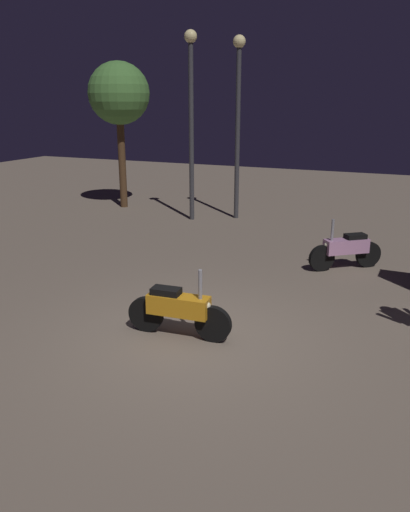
{
  "coord_description": "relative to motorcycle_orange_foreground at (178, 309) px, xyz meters",
  "views": [
    {
      "loc": [
        2.92,
        -6.27,
        3.45
      ],
      "look_at": [
        -0.24,
        0.98,
        1.0
      ],
      "focal_mm": 35.13,
      "sensor_mm": 36.0,
      "label": 1
    }
  ],
  "objects": [
    {
      "name": "streetlamp_near",
      "position": [
        -3.16,
        7.27,
        2.92
      ],
      "size": [
        0.36,
        0.36,
        5.33
      ],
      "color": "#38383D",
      "rests_on": "ground_plane"
    },
    {
      "name": "tree_left_bg",
      "position": [
        -6.08,
        8.07,
        3.2
      ],
      "size": [
        1.97,
        1.97,
        4.67
      ],
      "color": "#4C331E",
      "rests_on": "ground_plane"
    },
    {
      "name": "motorcycle_orange_foreground",
      "position": [
        0.0,
        0.0,
        0.0
      ],
      "size": [
        1.66,
        0.37,
        1.11
      ],
      "rotation": [
        0.0,
        0.0,
        0.08
      ],
      "color": "black",
      "rests_on": "ground_plane"
    },
    {
      "name": "ground_plane",
      "position": [
        0.24,
        0.02,
        -0.44
      ],
      "size": [
        40.0,
        40.0,
        0.0
      ],
      "primitive_type": "plane",
      "color": "#756656"
    },
    {
      "name": "motorcycle_pink_parked_left",
      "position": [
        1.84,
        4.31,
        0.0
      ],
      "size": [
        1.37,
        1.09,
        1.11
      ],
      "rotation": [
        0.0,
        0.0,
        3.8
      ],
      "color": "black",
      "rests_on": "ground_plane"
    },
    {
      "name": "streetlamp_far",
      "position": [
        -1.99,
        7.99,
        2.86
      ],
      "size": [
        0.36,
        0.36,
        5.22
      ],
      "color": "#38383D",
      "rests_on": "ground_plane"
    }
  ]
}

